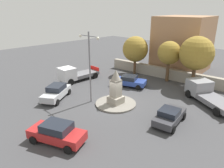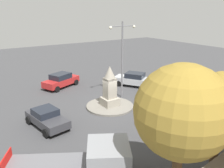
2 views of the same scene
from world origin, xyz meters
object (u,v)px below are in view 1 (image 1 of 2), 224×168
at_px(car_blue_waiting, 129,81).
at_px(car_silver_approaching, 56,92).
at_px(truck_white_near_island, 74,74).
at_px(corner_building, 183,44).
at_px(car_red_passing, 57,133).
at_px(streetlamp, 90,61).
at_px(tree_mid_cluster, 196,53).
at_px(tree_near_wall, 169,53).
at_px(monument, 116,88).
at_px(truck_grey_parked_right, 206,93).
at_px(car_dark_grey_parked_left, 170,116).
at_px(tree_far_corner, 135,49).

height_order(car_blue_waiting, car_silver_approaching, car_silver_approaching).
distance_m(truck_white_near_island, corner_building, 17.41).
xyz_separation_m(car_blue_waiting, corner_building, (0.89, 11.63, 3.43)).
height_order(car_red_passing, car_silver_approaching, car_red_passing).
distance_m(streetlamp, tree_mid_cluster, 13.17).
bearing_deg(car_red_passing, tree_near_wall, 95.09).
height_order(monument, tree_mid_cluster, tree_mid_cluster).
distance_m(corner_building, tree_near_wall, 6.65).
relative_size(streetlamp, tree_near_wall, 1.35).
bearing_deg(corner_building, car_silver_approaching, -101.06).
bearing_deg(truck_grey_parked_right, car_silver_approaching, -137.70).
relative_size(truck_grey_parked_right, corner_building, 0.78).
height_order(car_red_passing, tree_near_wall, tree_near_wall).
bearing_deg(tree_mid_cluster, corner_building, 128.64).
relative_size(car_silver_approaching, tree_mid_cluster, 0.71).
bearing_deg(car_silver_approaching, tree_mid_cluster, 57.86).
xyz_separation_m(car_red_passing, car_dark_grey_parked_left, (4.45, 8.28, -0.10)).
relative_size(car_silver_approaching, truck_grey_parked_right, 0.70).
distance_m(monument, tree_mid_cluster, 11.32).
xyz_separation_m(car_silver_approaching, tree_mid_cluster, (8.87, 14.11, 3.49)).
bearing_deg(truck_grey_parked_right, tree_near_wall, 155.24).
height_order(car_dark_grey_parked_left, truck_white_near_island, truck_white_near_island).
bearing_deg(car_red_passing, truck_grey_parked_right, 72.05).
distance_m(car_red_passing, truck_grey_parked_right, 15.72).
xyz_separation_m(streetlamp, tree_near_wall, (2.17, 11.59, -0.58)).
bearing_deg(truck_white_near_island, car_dark_grey_parked_left, -2.64).
bearing_deg(corner_building, car_blue_waiting, -94.39).
bearing_deg(car_blue_waiting, corner_building, 85.61).
height_order(monument, tree_near_wall, tree_near_wall).
xyz_separation_m(streetlamp, car_silver_approaching, (-3.27, -2.19, -3.64)).
height_order(truck_white_near_island, truck_grey_parked_right, truck_white_near_island).
height_order(monument, corner_building, corner_building).
height_order(car_blue_waiting, corner_building, corner_building).
xyz_separation_m(streetlamp, tree_mid_cluster, (5.60, 11.92, -0.15)).
bearing_deg(tree_mid_cluster, car_silver_approaching, -122.14).
bearing_deg(monument, corner_building, 95.56).
height_order(car_blue_waiting, truck_grey_parked_right, truck_grey_parked_right).
xyz_separation_m(truck_grey_parked_right, tree_far_corner, (-11.71, 2.46, 2.77)).
bearing_deg(tree_mid_cluster, truck_white_near_island, -142.98).
distance_m(car_blue_waiting, corner_building, 12.16).
bearing_deg(corner_building, truck_grey_parked_right, -50.04).
bearing_deg(tree_near_wall, corner_building, 102.84).
bearing_deg(truck_grey_parked_right, corner_building, 129.96).
bearing_deg(corner_building, truck_white_near_island, -115.66).
distance_m(car_red_passing, tree_far_corner, 18.95).
relative_size(car_dark_grey_parked_left, car_silver_approaching, 0.91).
bearing_deg(tree_far_corner, car_silver_approaching, -90.71).
bearing_deg(monument, tree_near_wall, 90.82).
bearing_deg(car_red_passing, streetlamp, 120.70).
height_order(streetlamp, tree_mid_cluster, streetlamp).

